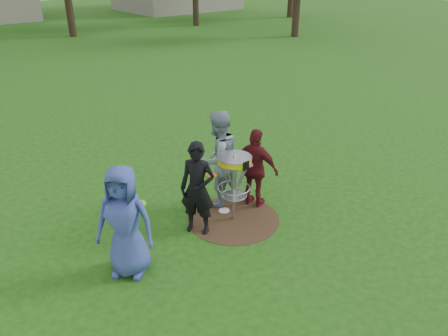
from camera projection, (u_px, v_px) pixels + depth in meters
ground at (234, 219)px, 8.56m from camera, size 100.00×100.00×0.00m
dirt_patch at (234, 219)px, 8.56m from camera, size 1.80×1.80×0.01m
player_blue at (125, 222)px, 6.74m from camera, size 1.07×1.09×1.89m
player_black at (198, 189)px, 7.82m from camera, size 0.72×0.77×1.77m
player_grey at (218, 159)px, 8.70m from camera, size 1.02×0.82×2.00m
player_maroon at (256, 169)px, 8.70m from camera, size 0.72×1.05×1.66m
disc_on_grass at (224, 211)px, 8.82m from camera, size 0.22×0.22×0.02m
disc_golf_basket at (234, 173)px, 8.12m from camera, size 0.66×0.67×1.38m
held_discs at (209, 173)px, 7.87m from camera, size 2.69×0.75×0.23m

